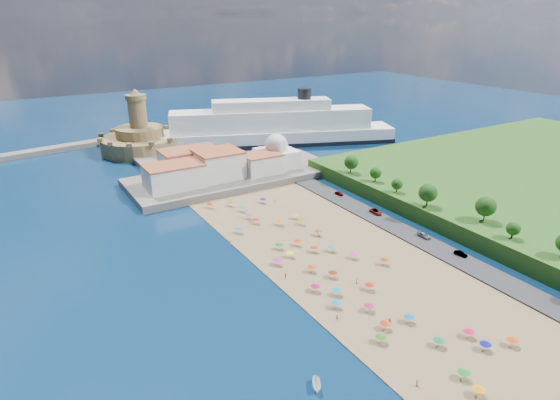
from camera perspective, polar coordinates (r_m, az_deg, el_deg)
ground at (r=141.22m, az=3.89°, el=-6.55°), size 700.00×700.00×0.00m
terrace at (r=203.46m, az=-5.57°, el=2.91°), size 90.00×36.00×3.00m
jetty at (r=227.40m, az=-14.47°, el=4.27°), size 18.00×70.00×2.40m
waterfront_buildings at (r=197.10m, az=-9.14°, el=4.06°), size 57.00×29.00×11.00m
domed_building at (r=208.51m, az=-0.44°, el=5.63°), size 16.00×16.00×15.00m
fortress at (r=253.91m, az=-16.66°, el=7.13°), size 40.00×40.00×32.40m
cruise_ship at (r=257.96m, az=-1.03°, el=8.74°), size 134.06×68.20×29.70m
beach_parasols at (r=132.51m, az=5.64°, el=-7.59°), size 30.00×113.16×2.20m
beachgoers at (r=131.93m, az=3.96°, el=-8.19°), size 30.41×95.86×1.86m
parked_cars at (r=164.52m, az=13.48°, el=-2.33°), size 2.72×61.81×1.44m
hillside_trees at (r=162.89m, az=19.82°, el=0.10°), size 13.21×103.84×8.16m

